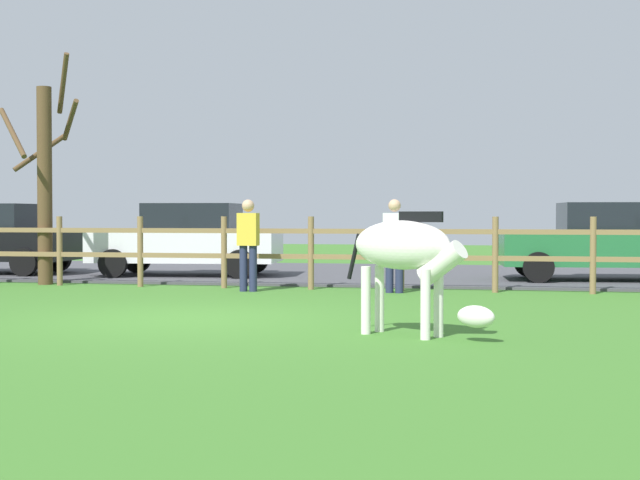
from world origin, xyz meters
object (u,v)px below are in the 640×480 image
Objects in this scene: parked_car_green at (604,241)px; visitor_left_of_tree at (394,241)px; visitor_right_of_tree at (248,241)px; bare_tree at (45,177)px; parked_car_white at (188,239)px; zebra at (408,254)px.

visitor_left_of_tree is at bearing -139.81° from parked_car_green.
visitor_left_of_tree and visitor_right_of_tree have the same top height.
bare_tree is 3.40m from parked_car_white.
parked_car_green is (3.00, 8.97, -0.08)m from zebra.
parked_car_white is (-5.69, 8.70, -0.08)m from zebra.
parked_car_white and parked_car_green have the same top height.
visitor_right_of_tree is (-2.59, -0.21, 0.00)m from visitor_left_of_tree.
parked_car_green reaches higher than zebra.
visitor_left_of_tree is at bearing -31.48° from parked_car_white.
zebra is 1.09× the size of visitor_right_of_tree.
visitor_right_of_tree reaches higher than parked_car_green.
visitor_left_of_tree reaches higher than parked_car_white.
zebra is (7.79, -6.34, -1.19)m from bare_tree.
parked_car_green is at bearing 28.26° from visitor_right_of_tree.
visitor_left_of_tree is 1.00× the size of visitor_right_of_tree.
bare_tree is 11.18m from parked_car_green.
bare_tree is at bearing -131.83° from parked_car_white.
visitor_right_of_tree is at bearing -10.76° from bare_tree.
zebra is at bearing -58.11° from visitor_right_of_tree.
visitor_right_of_tree is (4.36, -0.83, -1.21)m from bare_tree.
visitor_right_of_tree is at bearing -151.74° from parked_car_green.
bare_tree is 1.09× the size of parked_car_green.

